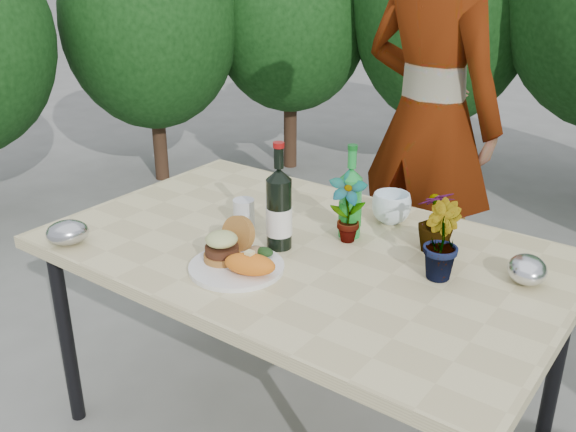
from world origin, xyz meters
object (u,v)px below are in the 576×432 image
Objects in this scene: dinner_plate at (237,267)px; wine_bottle at (279,210)px; person at (429,120)px; patio_table at (303,262)px.

wine_bottle reaches higher than dinner_plate.
wine_bottle is at bearing 100.52° from person.
wine_bottle is at bearing -138.80° from patio_table.
person is (-0.01, 1.30, 0.17)m from dinner_plate.
wine_bottle is 1.11m from person.
wine_bottle is (0.01, 0.19, 0.12)m from dinner_plate.
dinner_plate is 0.23m from wine_bottle.
wine_bottle is 0.18× the size of person.
person is at bearing 90.45° from dinner_plate.
person is (-0.02, 1.11, 0.05)m from wine_bottle.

